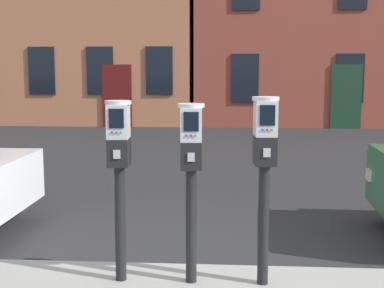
# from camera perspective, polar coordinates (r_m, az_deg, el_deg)

# --- Properties ---
(ground_plane) EXTENTS (160.00, 160.00, 0.00)m
(ground_plane) POSITION_cam_1_polar(r_m,az_deg,el_deg) (4.94, 1.09, -14.85)
(ground_plane) COLOR #28282B
(parking_meter_near_kerb) EXTENTS (0.23, 0.26, 1.52)m
(parking_meter_near_kerb) POSITION_cam_1_polar(r_m,az_deg,el_deg) (4.49, -7.68, -1.46)
(parking_meter_near_kerb) COLOR black
(parking_meter_near_kerb) RESTS_ON sidewalk_slab
(parking_meter_twin_adjacent) EXTENTS (0.23, 0.26, 1.49)m
(parking_meter_twin_adjacent) POSITION_cam_1_polar(r_m,az_deg,el_deg) (4.41, -0.09, -1.76)
(parking_meter_twin_adjacent) COLOR black
(parking_meter_twin_adjacent) RESTS_ON sidewalk_slab
(parking_meter_end_of_row) EXTENTS (0.23, 0.26, 1.55)m
(parking_meter_end_of_row) POSITION_cam_1_polar(r_m,az_deg,el_deg) (4.40, 7.65, -1.32)
(parking_meter_end_of_row) COLOR black
(parking_meter_end_of_row) RESTS_ON sidewalk_slab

